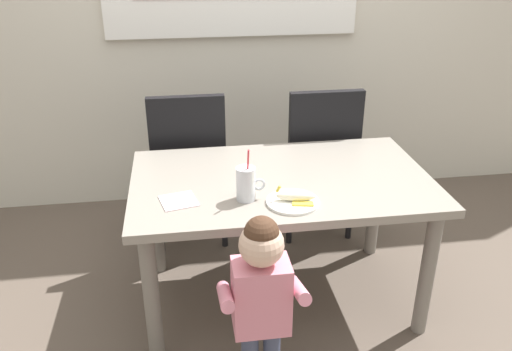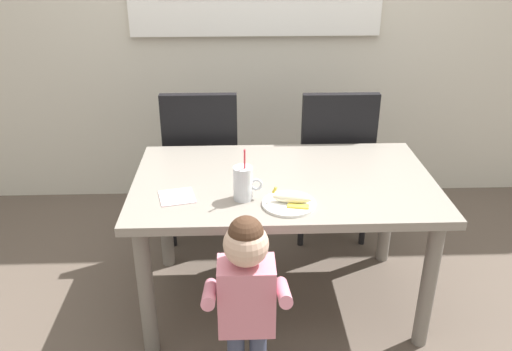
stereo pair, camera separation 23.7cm
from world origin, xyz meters
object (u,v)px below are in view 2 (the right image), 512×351
at_px(dining_table, 283,197).
at_px(paper_napkin, 177,197).
at_px(milk_cup, 243,185).
at_px(peeled_banana, 293,199).
at_px(snack_plate, 289,204).
at_px(dining_chair_left, 202,157).
at_px(toddler_standing, 246,289).
at_px(dining_chair_right, 333,157).

distance_m(dining_table, paper_napkin, 0.52).
distance_m(milk_cup, peeled_banana, 0.22).
xyz_separation_m(peeled_banana, paper_napkin, (-0.50, 0.09, -0.03)).
height_order(dining_table, paper_napkin, paper_napkin).
distance_m(snack_plate, peeled_banana, 0.03).
height_order(milk_cup, paper_napkin, milk_cup).
bearing_deg(milk_cup, peeled_banana, -17.61).
height_order(dining_chair_left, snack_plate, dining_chair_left).
bearing_deg(milk_cup, snack_plate, -18.42).
distance_m(dining_chair_left, peeled_banana, 1.02).
distance_m(dining_table, toddler_standing, 0.63).
height_order(dining_chair_left, paper_napkin, dining_chair_left).
bearing_deg(toddler_standing, dining_chair_left, 100.79).
bearing_deg(milk_cup, dining_chair_right, 56.19).
xyz_separation_m(dining_table, dining_chair_right, (0.35, 0.62, -0.07)).
bearing_deg(snack_plate, milk_cup, 161.58).
relative_size(dining_chair_left, milk_cup, 3.86).
xyz_separation_m(dining_chair_right, toddler_standing, (-0.54, -1.21, -0.02)).
bearing_deg(dining_chair_right, peeled_banana, 69.07).
bearing_deg(dining_chair_left, snack_plate, 115.35).
distance_m(dining_chair_left, milk_cup, 0.89).
height_order(dining_chair_left, milk_cup, dining_chair_left).
bearing_deg(toddler_standing, milk_cup, 90.49).
bearing_deg(dining_chair_left, dining_chair_right, 178.38).
bearing_deg(dining_chair_left, paper_napkin, 85.79).
relative_size(dining_table, snack_plate, 6.13).
bearing_deg(milk_cup, dining_chair_left, 105.56).
bearing_deg(snack_plate, dining_table, 90.02).
distance_m(dining_chair_right, toddler_standing, 1.33).
relative_size(dining_chair_right, toddler_standing, 1.15).
height_order(dining_table, peeled_banana, peeled_banana).
bearing_deg(dining_table, toddler_standing, -107.70).
distance_m(dining_chair_left, dining_chair_right, 0.78).
distance_m(dining_chair_right, snack_plate, 0.96).
xyz_separation_m(toddler_standing, paper_napkin, (-0.29, 0.43, 0.18)).
xyz_separation_m(dining_chair_right, milk_cup, (-0.54, -0.81, 0.23)).
height_order(dining_table, dining_chair_right, dining_chair_right).
relative_size(dining_table, paper_napkin, 9.40).
height_order(milk_cup, snack_plate, milk_cup).
height_order(toddler_standing, paper_napkin, toddler_standing).
distance_m(dining_chair_right, paper_napkin, 1.16).
relative_size(dining_chair_right, milk_cup, 3.86).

